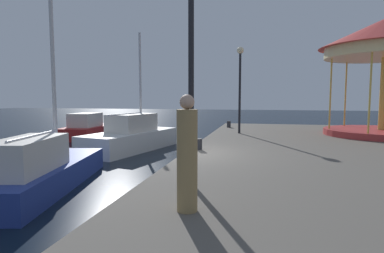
% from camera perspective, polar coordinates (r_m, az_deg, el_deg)
% --- Properties ---
extents(ground_plane, '(120.00, 120.00, 0.00)m').
position_cam_1_polar(ground_plane, '(10.96, -1.50, -8.85)').
color(ground_plane, black).
extents(sailboat_white, '(3.36, 6.10, 6.02)m').
position_cam_1_polar(sailboat_white, '(16.36, -10.87, -1.78)').
color(sailboat_white, white).
rests_on(sailboat_white, ground).
extents(motorboat_red, '(2.39, 5.12, 1.66)m').
position_cam_1_polar(motorboat_red, '(22.22, -18.10, -0.35)').
color(motorboat_red, maroon).
rests_on(motorboat_red, ground).
extents(sailboat_blue, '(2.82, 6.00, 7.16)m').
position_cam_1_polar(sailboat_blue, '(10.07, -25.42, -7.02)').
color(sailboat_blue, navy).
rests_on(sailboat_blue, ground).
extents(lamp_post_near_edge, '(0.36, 0.36, 4.44)m').
position_cam_1_polar(lamp_post_near_edge, '(6.77, -0.16, 15.08)').
color(lamp_post_near_edge, black).
rests_on(lamp_post_near_edge, quay_dock).
extents(lamp_post_mid_promenade, '(0.36, 0.36, 4.46)m').
position_cam_1_polar(lamp_post_mid_promenade, '(16.73, 8.64, 9.19)').
color(lamp_post_mid_promenade, black).
rests_on(lamp_post_mid_promenade, quay_dock).
extents(bollard_center, '(0.24, 0.24, 0.40)m').
position_cam_1_polar(bollard_center, '(19.99, 6.64, 0.42)').
color(bollard_center, '#2D2D33').
rests_on(bollard_center, quay_dock).
extents(bollard_south, '(0.24, 0.24, 0.40)m').
position_cam_1_polar(bollard_south, '(11.35, 1.24, -3.21)').
color(bollard_south, '#2D2D33').
rests_on(bollard_south, quay_dock).
extents(person_far_corner, '(0.34, 0.34, 1.92)m').
position_cam_1_polar(person_far_corner, '(5.17, -0.89, -5.51)').
color(person_far_corner, '#937A4C').
rests_on(person_far_corner, quay_dock).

